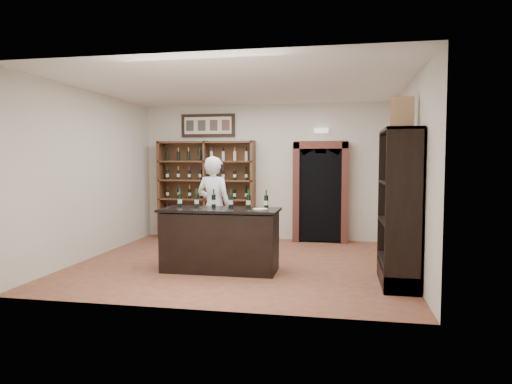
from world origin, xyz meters
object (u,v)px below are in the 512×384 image
(side_cabinet, at_px, (401,232))
(wine_crate, at_px, (402,113))
(shopkeeper, at_px, (214,207))
(wine_shelf, at_px, (207,190))
(tasting_counter, at_px, (220,240))
(counter_bottle_0, at_px, (180,200))

(side_cabinet, xyz_separation_m, wine_crate, (0.00, 0.14, 1.68))
(side_cabinet, distance_m, shopkeeper, 3.35)
(wine_shelf, relative_size, shopkeeper, 1.20)
(tasting_counter, xyz_separation_m, shopkeeper, (-0.37, 0.96, 0.42))
(counter_bottle_0, relative_size, wine_crate, 0.65)
(side_cabinet, bearing_deg, wine_shelf, 139.79)
(counter_bottle_0, relative_size, side_cabinet, 0.14)
(tasting_counter, height_order, shopkeeper, shopkeeper)
(tasting_counter, distance_m, counter_bottle_0, 0.96)
(tasting_counter, bearing_deg, counter_bottle_0, 168.69)
(side_cabinet, xyz_separation_m, shopkeeper, (-3.10, 1.26, 0.16))
(counter_bottle_0, height_order, shopkeeper, shopkeeper)
(side_cabinet, height_order, shopkeeper, side_cabinet)
(wine_crate, bearing_deg, tasting_counter, -176.39)
(wine_shelf, relative_size, tasting_counter, 1.17)
(wine_shelf, xyz_separation_m, wine_crate, (3.83, -3.10, 1.33))
(wine_shelf, distance_m, shopkeeper, 2.11)
(wine_shelf, height_order, shopkeeper, wine_shelf)
(counter_bottle_0, xyz_separation_m, side_cabinet, (3.44, -0.44, -0.35))
(counter_bottle_0, bearing_deg, shopkeeper, 67.07)
(wine_crate, bearing_deg, wine_shelf, 148.07)
(wine_crate, bearing_deg, side_cabinet, -83.69)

